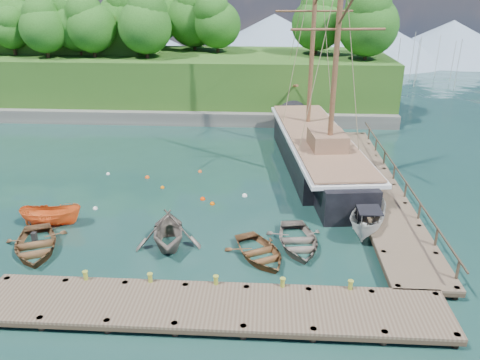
% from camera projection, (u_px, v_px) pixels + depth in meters
% --- Properties ---
extents(ground, '(160.00, 160.00, 0.00)m').
position_uv_depth(ground, '(190.00, 238.00, 26.16)').
color(ground, '#15342D').
rests_on(ground, ground).
extents(dock_near, '(20.00, 3.20, 1.10)m').
position_uv_depth(dock_near, '(212.00, 307.00, 19.90)').
color(dock_near, '#503D31').
rests_on(dock_near, ground).
extents(dock_east, '(3.20, 24.00, 1.10)m').
position_uv_depth(dock_east, '(374.00, 186.00, 31.79)').
color(dock_east, '#503D31').
rests_on(dock_east, ground).
extents(bollard_0, '(0.26, 0.26, 0.45)m').
position_uv_depth(bollard_0, '(88.00, 290.00, 21.69)').
color(bollard_0, olive).
rests_on(bollard_0, ground).
extents(bollard_1, '(0.26, 0.26, 0.45)m').
position_uv_depth(bollard_1, '(151.00, 293.00, 21.52)').
color(bollard_1, olive).
rests_on(bollard_1, ground).
extents(bollard_2, '(0.26, 0.26, 0.45)m').
position_uv_depth(bollard_2, '(216.00, 295.00, 21.36)').
color(bollard_2, olive).
rests_on(bollard_2, ground).
extents(bollard_3, '(0.26, 0.26, 0.45)m').
position_uv_depth(bollard_3, '(282.00, 298.00, 21.19)').
color(bollard_3, olive).
rests_on(bollard_3, ground).
extents(bollard_4, '(0.26, 0.26, 0.45)m').
position_uv_depth(bollard_4, '(349.00, 300.00, 21.02)').
color(bollard_4, olive).
rests_on(bollard_4, ground).
extents(rowboat_0, '(4.72, 5.41, 0.93)m').
position_uv_depth(rowboat_0, '(36.00, 251.00, 24.90)').
color(rowboat_0, brown).
rests_on(rowboat_0, ground).
extents(rowboat_1, '(4.23, 4.68, 2.17)m').
position_uv_depth(rowboat_1, '(169.00, 245.00, 25.43)').
color(rowboat_1, '#6E645A').
rests_on(rowboat_1, ground).
extents(rowboat_2, '(4.43, 4.93, 0.84)m').
position_uv_depth(rowboat_2, '(260.00, 257.00, 24.30)').
color(rowboat_2, brown).
rests_on(rowboat_2, ground).
extents(rowboat_3, '(3.65, 4.73, 0.91)m').
position_uv_depth(rowboat_3, '(298.00, 246.00, 25.32)').
color(rowboat_3, '#665B52').
rests_on(rowboat_3, ground).
extents(motorboat_orange, '(3.69, 1.58, 1.40)m').
position_uv_depth(motorboat_orange, '(53.00, 225.00, 27.57)').
color(motorboat_orange, orange).
rests_on(motorboat_orange, ground).
extents(cabin_boat_white, '(3.30, 4.97, 1.80)m').
position_uv_depth(cabin_boat_white, '(367.00, 232.00, 26.82)').
color(cabin_boat_white, beige).
rests_on(cabin_boat_white, ground).
extents(schooner, '(6.99, 26.40, 19.17)m').
position_uv_depth(schooner, '(316.00, 152.00, 36.23)').
color(schooner, black).
rests_on(schooner, ground).
extents(mooring_buoy_0, '(0.31, 0.31, 0.31)m').
position_uv_depth(mooring_buoy_0, '(95.00, 209.00, 29.53)').
color(mooring_buoy_0, silver).
rests_on(mooring_buoy_0, ground).
extents(mooring_buoy_1, '(0.28, 0.28, 0.28)m').
position_uv_depth(mooring_buoy_1, '(162.00, 188.00, 32.58)').
color(mooring_buoy_1, orange).
rests_on(mooring_buoy_1, ground).
extents(mooring_buoy_2, '(0.34, 0.34, 0.34)m').
position_uv_depth(mooring_buoy_2, '(203.00, 200.00, 30.82)').
color(mooring_buoy_2, '#F83701').
rests_on(mooring_buoy_2, ground).
extents(mooring_buoy_3, '(0.35, 0.35, 0.35)m').
position_uv_depth(mooring_buoy_3, '(245.00, 196.00, 31.31)').
color(mooring_buoy_3, white).
rests_on(mooring_buoy_3, ground).
extents(mooring_buoy_4, '(0.34, 0.34, 0.34)m').
position_uv_depth(mooring_buoy_4, '(147.00, 178.00, 34.26)').
color(mooring_buoy_4, '#E84C11').
rests_on(mooring_buoy_4, ground).
extents(mooring_buoy_5, '(0.30, 0.30, 0.30)m').
position_uv_depth(mooring_buoy_5, '(200.00, 172.00, 35.33)').
color(mooring_buoy_5, '#E25C21').
rests_on(mooring_buoy_5, ground).
extents(mooring_buoy_6, '(0.27, 0.27, 0.27)m').
position_uv_depth(mooring_buoy_6, '(108.00, 174.00, 34.91)').
color(mooring_buoy_6, silver).
rests_on(mooring_buoy_6, ground).
extents(mooring_buoy_7, '(0.32, 0.32, 0.32)m').
position_uv_depth(mooring_buoy_7, '(212.00, 204.00, 30.16)').
color(mooring_buoy_7, '#D15300').
rests_on(mooring_buoy_7, ground).
extents(headland, '(51.00, 19.31, 12.90)m').
position_uv_depth(headland, '(120.00, 56.00, 53.60)').
color(headland, '#474744').
rests_on(headland, ground).
extents(distant_ridge, '(117.00, 40.00, 10.00)m').
position_uv_depth(distant_ridge, '(270.00, 34.00, 88.65)').
color(distant_ridge, '#728CA5').
rests_on(distant_ridge, ground).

